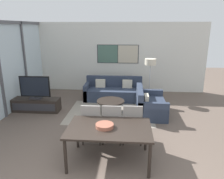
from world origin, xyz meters
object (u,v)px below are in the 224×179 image
(television, at_px, (35,88))
(dining_chair_left, at_px, (92,122))
(tv_console, at_px, (37,105))
(dining_chair_right, at_px, (133,122))
(dining_table, at_px, (109,130))
(dining_chair_centre, at_px, (112,122))
(sofa_side, at_px, (148,106))
(sofa_main, at_px, (114,92))
(fruit_bowl, at_px, (105,125))
(floor_lamp, at_px, (150,64))
(coffee_table, at_px, (111,103))

(television, bearing_deg, dining_chair_left, -41.08)
(tv_console, distance_m, dining_chair_right, 3.55)
(dining_table, bearing_deg, dining_chair_centre, 90.00)
(sofa_side, bearing_deg, dining_chair_right, 164.23)
(sofa_main, bearing_deg, fruit_bowl, -88.38)
(tv_console, height_order, dining_chair_right, dining_chair_right)
(dining_chair_right, bearing_deg, dining_chair_centre, -176.02)
(sofa_main, height_order, dining_chair_right, dining_chair_right)
(television, bearing_deg, fruit_bowl, -45.58)
(tv_console, relative_size, fruit_bowl, 4.22)
(fruit_bowl, relative_size, floor_lamp, 0.23)
(dining_table, distance_m, dining_chair_centre, 0.73)
(dining_chair_centre, bearing_deg, fruit_bowl, -96.94)
(dining_chair_right, bearing_deg, fruit_bowl, -126.28)
(coffee_table, distance_m, dining_chair_left, 1.92)
(sofa_main, height_order, coffee_table, sofa_main)
(tv_console, bearing_deg, dining_chair_right, -30.43)
(sofa_side, bearing_deg, dining_table, 159.07)
(coffee_table, xyz_separation_m, fruit_bowl, (0.11, -2.59, 0.48))
(sofa_side, relative_size, floor_lamp, 0.93)
(tv_console, height_order, dining_chair_left, dining_chair_left)
(sofa_side, distance_m, dining_table, 2.77)
(coffee_table, height_order, dining_table, dining_table)
(television, height_order, dining_chair_right, television)
(tv_console, bearing_deg, dining_table, -44.45)
(tv_console, xyz_separation_m, dining_chair_centre, (2.58, -1.82, 0.32))
(dining_table, xyz_separation_m, fruit_bowl, (-0.09, -0.01, 0.11))
(dining_chair_right, relative_size, floor_lamp, 0.63)
(sofa_main, distance_m, sofa_side, 1.82)
(dining_chair_left, distance_m, dining_chair_right, 0.93)
(sofa_main, bearing_deg, dining_table, -87.10)
(coffee_table, bearing_deg, floor_lamp, 46.43)
(dining_table, xyz_separation_m, dining_chair_right, (0.47, 0.74, -0.15))
(television, relative_size, dining_chair_right, 1.00)
(television, distance_m, fruit_bowl, 3.56)
(dining_table, bearing_deg, fruit_bowl, -172.54)
(fruit_bowl, bearing_deg, dining_table, 7.46)
(sofa_main, distance_m, coffee_table, 1.36)
(sofa_main, relative_size, dining_chair_right, 2.19)
(dining_chair_left, distance_m, floor_lamp, 3.72)
(sofa_main, bearing_deg, dining_chair_right, -78.24)
(dining_table, bearing_deg, floor_lamp, 74.32)
(dining_chair_right, xyz_separation_m, floor_lamp, (0.65, 3.22, 0.80))
(dining_chair_right, xyz_separation_m, fruit_bowl, (-0.55, -0.75, 0.26))
(television, xyz_separation_m, coffee_table, (2.38, 0.05, -0.47))
(sofa_main, relative_size, fruit_bowl, 6.01)
(dining_chair_right, bearing_deg, coffee_table, 109.90)
(coffee_table, relative_size, floor_lamp, 0.57)
(television, height_order, sofa_side, television)
(tv_console, height_order, dining_table, dining_table)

